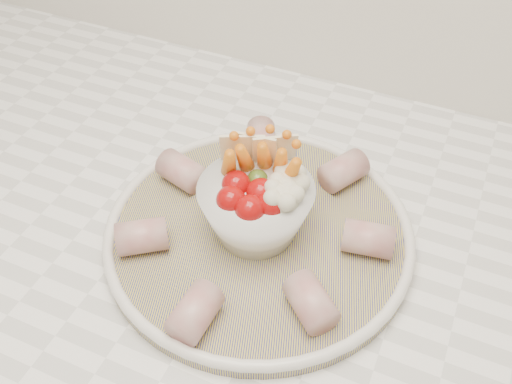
% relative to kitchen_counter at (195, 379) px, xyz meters
% --- Properties ---
extents(kitchen_counter, '(2.04, 0.62, 0.92)m').
position_rel_kitchen_counter_xyz_m(kitchen_counter, '(0.00, 0.00, 0.00)').
color(kitchen_counter, beige).
rests_on(kitchen_counter, ground).
extents(serving_platter, '(0.41, 0.41, 0.02)m').
position_rel_kitchen_counter_xyz_m(serving_platter, '(0.13, -0.02, 0.47)').
color(serving_platter, navy).
rests_on(serving_platter, kitchen_counter).
extents(veggie_bowl, '(0.12, 0.12, 0.11)m').
position_rel_kitchen_counter_xyz_m(veggie_bowl, '(0.13, -0.02, 0.52)').
color(veggie_bowl, white).
rests_on(veggie_bowl, serving_platter).
extents(cured_meat_rolls, '(0.28, 0.30, 0.03)m').
position_rel_kitchen_counter_xyz_m(cured_meat_rolls, '(0.13, -0.02, 0.49)').
color(cured_meat_rolls, '#A94D4D').
rests_on(cured_meat_rolls, serving_platter).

